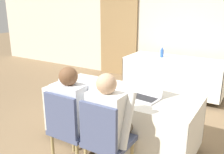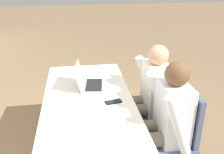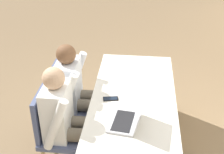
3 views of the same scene
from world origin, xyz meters
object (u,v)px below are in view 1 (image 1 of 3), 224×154
(water_bottle, at_px, (162,52))
(person_checkered_shirt, at_px, (75,110))
(chair_near_left, at_px, (69,127))
(cell_phone, at_px, (112,97))
(chair_near_right, at_px, (105,138))
(person_white_shirt, at_px, (111,120))
(laptop, at_px, (146,95))

(water_bottle, height_order, person_checkered_shirt, person_checkered_shirt)
(water_bottle, relative_size, chair_near_left, 0.24)
(cell_phone, relative_size, chair_near_right, 0.17)
(cell_phone, xyz_separation_m, person_checkered_shirt, (-0.24, -0.39, -0.07))
(person_checkered_shirt, bearing_deg, water_bottle, -88.80)
(cell_phone, height_order, water_bottle, water_bottle)
(chair_near_right, relative_size, person_white_shirt, 0.78)
(laptop, bearing_deg, chair_near_right, -92.42)
(water_bottle, distance_m, chair_near_left, 2.94)
(laptop, relative_size, person_white_shirt, 0.32)
(cell_phone, height_order, person_checkered_shirt, person_checkered_shirt)
(chair_near_left, distance_m, person_checkered_shirt, 0.19)
(chair_near_left, relative_size, person_white_shirt, 0.78)
(cell_phone, height_order, chair_near_left, chair_near_left)
(water_bottle, bearing_deg, person_white_shirt, -79.44)
(person_white_shirt, bearing_deg, water_bottle, -79.44)
(chair_near_right, bearing_deg, person_checkered_shirt, -12.53)
(laptop, distance_m, person_checkered_shirt, 0.83)
(laptop, height_order, chair_near_left, laptop)
(laptop, height_order, water_bottle, laptop)
(chair_near_left, bearing_deg, laptop, -130.62)
(cell_phone, relative_size, chair_near_left, 0.17)
(person_white_shirt, bearing_deg, chair_near_left, 12.53)
(cell_phone, height_order, chair_near_right, chair_near_right)
(person_white_shirt, bearing_deg, chair_near_right, 90.00)
(laptop, bearing_deg, person_checkered_shirt, -127.72)
(cell_phone, bearing_deg, person_white_shirt, -70.83)
(person_checkered_shirt, distance_m, person_white_shirt, 0.47)
(water_bottle, relative_size, chair_near_right, 0.24)
(laptop, bearing_deg, cell_phone, -143.93)
(cell_phone, relative_size, water_bottle, 0.70)
(cell_phone, xyz_separation_m, person_white_shirt, (0.23, -0.39, -0.07))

